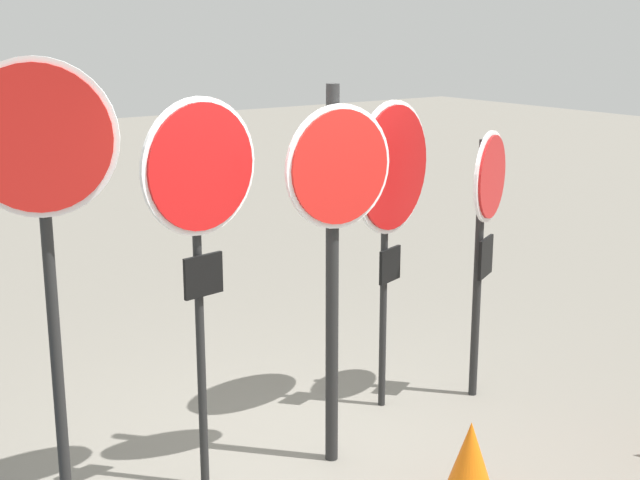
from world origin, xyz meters
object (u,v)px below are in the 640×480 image
stop_sign_1 (201,198)px  stop_sign_3 (392,184)px  stop_sign_2 (337,213)px  stop_sign_4 (487,207)px  traffic_cone_0 (470,461)px  stop_sign_0 (41,186)px

stop_sign_1 → stop_sign_3: bearing=0.4°
stop_sign_2 → stop_sign_4: size_ratio=1.20×
stop_sign_2 → traffic_cone_0: stop_sign_2 is taller
stop_sign_1 → stop_sign_2: (0.83, -0.18, -0.16)m
stop_sign_3 → stop_sign_2: bearing=-169.7°
stop_sign_4 → stop_sign_2: bearing=160.8°
stop_sign_4 → traffic_cone_0: 1.98m
stop_sign_0 → traffic_cone_0: stop_sign_0 is taller
stop_sign_1 → stop_sign_4: stop_sign_1 is taller
stop_sign_3 → stop_sign_1: bearing=170.8°
stop_sign_2 → traffic_cone_0: size_ratio=4.86×
stop_sign_3 → traffic_cone_0: 1.99m
stop_sign_2 → stop_sign_3: 0.94m
stop_sign_1 → stop_sign_3: (1.65, 0.28, -0.13)m
stop_sign_2 → stop_sign_3: stop_sign_2 is taller
stop_sign_0 → stop_sign_3: 2.56m
stop_sign_0 → stop_sign_4: stop_sign_0 is taller
stop_sign_2 → stop_sign_4: bearing=8.9°
traffic_cone_0 → stop_sign_2: bearing=113.8°
stop_sign_0 → stop_sign_3: stop_sign_0 is taller
stop_sign_2 → stop_sign_3: bearing=30.3°
stop_sign_0 → traffic_cone_0: size_ratio=5.25×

